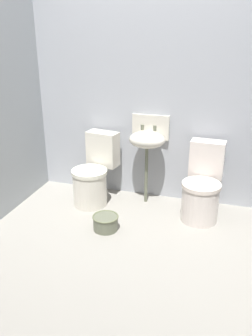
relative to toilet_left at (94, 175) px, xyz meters
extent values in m
cube|color=gray|center=(0.56, -0.89, -0.36)|extent=(3.09, 2.87, 0.08)
cube|color=#A7ABB3|center=(0.56, 0.40, 0.87)|extent=(3.09, 0.10, 2.38)
cylinder|color=silver|center=(-0.02, -0.09, -0.13)|extent=(0.45, 0.45, 0.38)
cylinder|color=silver|center=(-0.02, -0.09, 0.08)|extent=(0.47, 0.47, 0.04)
cube|color=silver|center=(0.04, 0.21, 0.26)|extent=(0.39, 0.25, 0.40)
cylinder|color=silver|center=(1.21, -0.09, -0.13)|extent=(0.40, 0.40, 0.38)
cylinder|color=silver|center=(1.21, -0.09, 0.08)|extent=(0.42, 0.42, 0.04)
cube|color=silver|center=(1.23, 0.21, 0.26)|extent=(0.37, 0.20, 0.40)
cylinder|color=#636853|center=(0.57, 0.16, 0.01)|extent=(0.04, 0.04, 0.66)
ellipsoid|color=silver|center=(0.57, 0.16, 0.43)|extent=(0.40, 0.32, 0.18)
cube|color=silver|center=(0.57, 0.33, 0.53)|extent=(0.42, 0.04, 0.28)
cylinder|color=#636853|center=(0.50, 0.22, 0.55)|extent=(0.04, 0.04, 0.06)
cylinder|color=#636853|center=(0.64, 0.22, 0.55)|extent=(0.04, 0.04, 0.06)
cylinder|color=#636853|center=(0.34, -0.55, -0.25)|extent=(0.25, 0.25, 0.14)
torus|color=#686D4E|center=(0.34, -0.55, -0.18)|extent=(0.26, 0.26, 0.02)
camera|label=1|loc=(1.42, -3.44, 1.58)|focal=37.90mm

